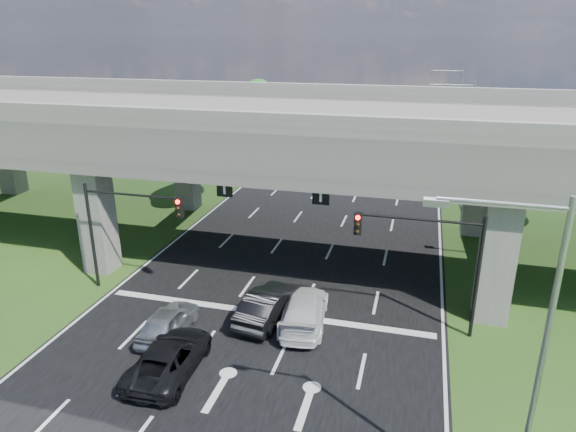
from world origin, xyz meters
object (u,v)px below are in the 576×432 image
at_px(signal_right, 430,250).
at_px(car_silver, 168,322).
at_px(signal_left, 124,220).
at_px(streetlight_near, 527,350).
at_px(car_trailing, 170,357).
at_px(streetlight_beyond, 455,108).
at_px(streetlight_far, 463,136).
at_px(car_dark, 268,304).
at_px(car_white, 304,310).

height_order(signal_right, car_silver, signal_right).
xyz_separation_m(signal_left, streetlight_near, (17.92, -9.94, 1.66)).
bearing_deg(car_trailing, signal_right, -151.46).
bearing_deg(signal_right, streetlight_beyond, 86.39).
height_order(streetlight_beyond, car_trailing, streetlight_beyond).
bearing_deg(streetlight_far, streetlight_beyond, 90.00).
xyz_separation_m(car_silver, car_trailing, (1.38, -2.55, 0.01)).
distance_m(streetlight_near, car_dark, 14.17).
relative_size(streetlight_beyond, car_white, 1.93).
bearing_deg(signal_left, streetlight_near, -29.02).
distance_m(car_white, car_trailing, 6.87).
bearing_deg(signal_right, car_silver, -163.09).
height_order(signal_left, streetlight_far, streetlight_far).
bearing_deg(streetlight_beyond, streetlight_far, -90.00).
bearing_deg(streetlight_beyond, car_trailing, -106.50).
height_order(signal_left, car_silver, signal_left).
height_order(car_dark, car_trailing, car_dark).
height_order(car_silver, car_dark, car_dark).
bearing_deg(car_white, signal_right, -176.78).
xyz_separation_m(streetlight_near, streetlight_beyond, (0.00, 46.00, 0.00)).
bearing_deg(signal_left, car_white, -5.38).
relative_size(streetlight_near, streetlight_beyond, 1.00).
height_order(streetlight_far, car_dark, streetlight_far).
height_order(car_white, car_trailing, car_white).
distance_m(signal_left, streetlight_beyond, 40.30).
distance_m(signal_right, car_trailing, 12.37).
relative_size(streetlight_near, car_trailing, 1.97).
relative_size(car_white, car_trailing, 1.02).
bearing_deg(car_white, streetlight_near, 125.04).
height_order(streetlight_far, streetlight_beyond, same).
relative_size(car_dark, car_white, 0.93).
height_order(signal_right, car_dark, signal_right).
bearing_deg(signal_left, car_dark, -6.57).
distance_m(streetlight_beyond, car_white, 38.17).
distance_m(streetlight_far, car_white, 23.00).
bearing_deg(car_silver, car_trailing, 118.67).
distance_m(streetlight_beyond, car_trailing, 44.24).
height_order(car_silver, car_trailing, car_trailing).
distance_m(signal_left, car_dark, 8.90).
bearing_deg(car_dark, signal_left, 0.78).
bearing_deg(streetlight_beyond, car_silver, -109.30).
xyz_separation_m(streetlight_near, car_white, (-7.91, 9.00, -5.07)).
height_order(signal_left, car_white, signal_left).
bearing_deg(signal_left, car_trailing, -48.13).
bearing_deg(car_dark, car_white, -172.66).
relative_size(streetlight_near, car_white, 1.93).
distance_m(streetlight_near, car_trailing, 14.03).
bearing_deg(streetlight_beyond, streetlight_near, -90.00).
relative_size(signal_left, car_silver, 1.47).
height_order(signal_left, car_trailing, signal_left).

